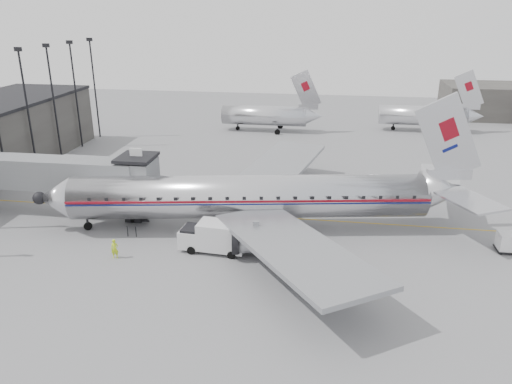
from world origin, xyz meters
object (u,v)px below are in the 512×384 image
baggage_cart_navy (306,271)px  airliner (258,197)px  baggage_cart_white (510,242)px  ramp_worker (115,249)px  service_van (214,236)px

baggage_cart_navy → airliner: bearing=126.9°
baggage_cart_navy → baggage_cart_white: 18.50m
baggage_cart_navy → ramp_worker: bearing=-177.3°
service_van → baggage_cart_navy: size_ratio=2.79×
ramp_worker → service_van: bearing=6.5°
airliner → ramp_worker: size_ratio=23.94×
airliner → baggage_cart_navy: bearing=-70.1°
airliner → service_van: (-3.00, -5.14, -1.83)m
baggage_cart_navy → ramp_worker: size_ratio=1.24×
service_van → airliner: bearing=64.3°
airliner → baggage_cart_navy: 10.51m
ramp_worker → baggage_cart_white: bearing=-0.5°
airliner → baggage_cart_white: bearing=-13.6°
airliner → baggage_cart_navy: airliner is taller
service_van → ramp_worker: size_ratio=3.45×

